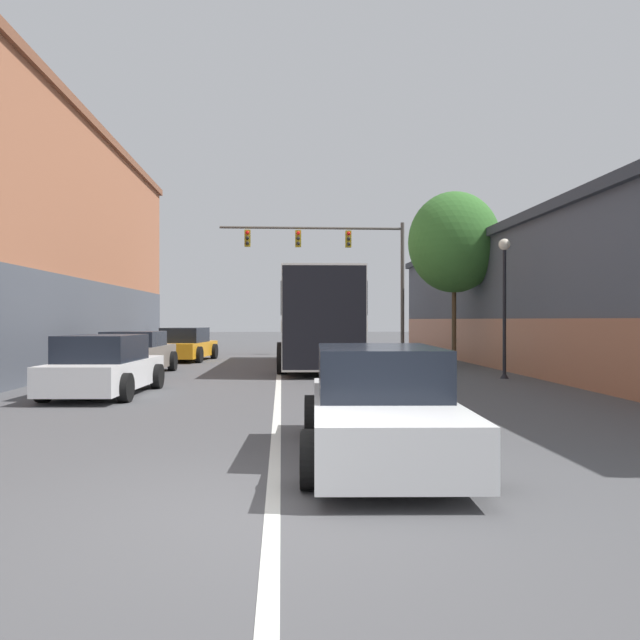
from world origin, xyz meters
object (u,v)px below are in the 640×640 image
bus (318,315)px  parked_car_left_far (136,353)px  parked_car_left_mid (186,345)px  street_lamp (504,294)px  parked_car_left_near (105,367)px  traffic_signal_gantry (341,255)px  hatchback_foreground (379,405)px  street_tree_near (454,242)px

bus → parked_car_left_far: (-5.87, -2.79, -1.21)m
parked_car_left_mid → street_lamp: (10.37, -8.40, 1.80)m
parked_car_left_near → traffic_signal_gantry: (6.86, 15.60, 4.16)m
street_lamp → parked_car_left_near: bearing=-162.4°
parked_car_left_mid → traffic_signal_gantry: 8.87m
parked_car_left_mid → parked_car_left_far: bearing=-178.5°
hatchback_foreground → parked_car_left_near: same height
bus → parked_car_left_mid: bearing=57.9°
traffic_signal_gantry → street_tree_near: (3.60, -6.90, -0.20)m
hatchback_foreground → parked_car_left_mid: 19.02m
street_lamp → hatchback_foreground: bearing=-117.7°
bus → parked_car_left_near: bearing=148.5°
hatchback_foreground → street_tree_near: size_ratio=0.72×
hatchback_foreground → street_tree_near: 16.66m
bus → hatchback_foreground: bearing=-179.1°
traffic_signal_gantry → street_lamp: traffic_signal_gantry is taller
parked_car_left_mid → parked_car_left_far: size_ratio=1.12×
bus → hatchback_foreground: 14.89m
parked_car_left_near → street_tree_near: bearing=-47.0°
bus → traffic_signal_gantry: (1.55, 7.36, 2.95)m
bus → street_tree_near: bearing=-83.5°
bus → traffic_signal_gantry: size_ratio=1.15×
hatchback_foreground → traffic_signal_gantry: 22.65m
parked_car_left_far → street_tree_near: street_tree_near is taller
bus → parked_car_left_near: size_ratio=2.43×
traffic_signal_gantry → street_tree_near: bearing=-62.5°
parked_car_left_far → traffic_signal_gantry: 13.25m
hatchback_foreground → bus: bearing=2.6°
hatchback_foreground → parked_car_left_far: hatchback_foreground is taller
parked_car_left_near → street_lamp: size_ratio=1.04×
parked_car_left_far → bus: bearing=-62.5°
parked_car_left_near → street_tree_near: (10.46, 8.70, 3.96)m
parked_car_left_far → traffic_signal_gantry: traffic_signal_gantry is taller
parked_car_left_mid → parked_car_left_far: parked_car_left_mid is taller
parked_car_left_far → hatchback_foreground: bearing=-152.3°
parked_car_left_near → street_lamp: (10.42, 3.31, 1.81)m
parked_car_left_mid → traffic_signal_gantry: (6.81, 3.89, 4.16)m
hatchback_foreground → street_lamp: 11.35m
parked_car_left_mid → hatchback_foreground: bearing=-157.2°
traffic_signal_gantry → bus: bearing=-101.9°
parked_car_left_near → traffic_signal_gantry: 17.54m
hatchback_foreground → parked_car_left_near: bearing=41.3°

